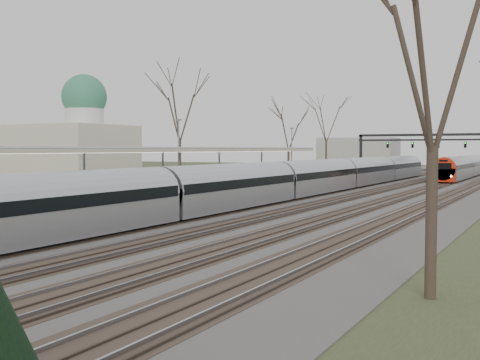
# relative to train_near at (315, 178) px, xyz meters

# --- Properties ---
(track_bed) EXTENTS (24.00, 160.00, 0.22)m
(track_bed) POSITION_rel_train_near_xyz_m (2.76, 8.15, -1.42)
(track_bed) COLOR #474442
(track_bed) RESTS_ON ground
(platform) EXTENTS (3.50, 69.00, 1.00)m
(platform) POSITION_rel_train_near_xyz_m (-6.55, -9.35, -0.98)
(platform) COLOR #9E9B93
(platform) RESTS_ON ground
(canopy) EXTENTS (4.10, 50.00, 3.11)m
(canopy) POSITION_rel_train_near_xyz_m (-6.55, -13.87, 2.45)
(canopy) COLOR slate
(canopy) RESTS_ON platform
(dome_building) EXTENTS (10.00, 8.00, 10.30)m
(dome_building) POSITION_rel_train_near_xyz_m (-19.21, -8.85, 2.24)
(dome_building) COLOR beige
(dome_building) RESTS_ON ground
(signal_gantry) EXTENTS (21.00, 0.59, 6.08)m
(signal_gantry) POSITION_rel_train_near_xyz_m (2.79, 38.13, 3.43)
(signal_gantry) COLOR black
(signal_gantry) RESTS_ON ground
(tree_west_far) EXTENTS (5.50, 5.50, 11.33)m
(tree_west_far) POSITION_rel_train_near_xyz_m (-14.50, 1.15, 6.54)
(tree_west_far) COLOR #2D231C
(tree_west_far) RESTS_ON ground
(tree_east_near) EXTENTS (4.50, 4.50, 9.27)m
(tree_east_near) POSITION_rel_train_near_xyz_m (15.50, -31.85, 5.08)
(tree_east_near) COLOR #2D231C
(tree_east_near) RESTS_ON ground
(train_near) EXTENTS (2.62, 75.21, 3.05)m
(train_near) POSITION_rel_train_near_xyz_m (0.00, 0.00, 0.00)
(train_near) COLOR #AAACB4
(train_near) RESTS_ON ground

